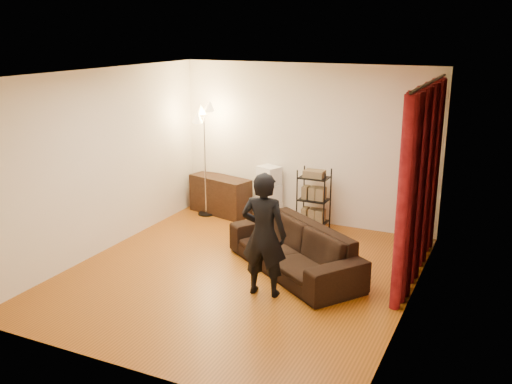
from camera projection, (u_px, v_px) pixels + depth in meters
The scene contains 14 objects.
floor at pixel (240, 274), 7.82m from camera, with size 5.00×5.00×0.00m, color #944E11.
ceiling at pixel (238, 73), 7.07m from camera, with size 5.00×5.00×0.00m, color white.
wall_back at pixel (306, 144), 9.62m from camera, with size 5.00×5.00×0.00m, color beige.
wall_front at pixel (118, 241), 5.27m from camera, with size 5.00×5.00×0.00m, color beige.
wall_left at pixel (103, 162), 8.36m from camera, with size 5.00×5.00×0.00m, color beige.
wall_right at pixel (415, 200), 6.52m from camera, with size 5.00×5.00×0.00m, color beige.
curtain_rod at pixel (430, 82), 7.20m from camera, with size 0.04×0.04×2.65m, color black.
curtain at pixel (420, 182), 7.57m from camera, with size 0.22×2.65×2.55m, color maroon, non-canonical shape.
sofa at pixel (294, 249), 7.82m from camera, with size 2.22×0.87×0.65m, color black.
person at pixel (264, 235), 7.02m from camera, with size 0.58×0.38×1.58m, color black.
media_cabinet at pixel (220, 195), 10.28m from camera, with size 1.16×0.43×0.68m, color black.
storage_boxes at pixel (269, 193), 9.94m from camera, with size 0.38×0.31×0.95m, color silver, non-canonical shape.
wire_shelf at pixel (314, 200), 9.40m from camera, with size 0.47×0.33×1.03m, color black, non-canonical shape.
floor_lamp at pixel (205, 161), 10.02m from camera, with size 0.36×0.36×1.98m, color silver, non-canonical shape.
Camera 1 is at (3.26, -6.43, 3.24)m, focal length 40.00 mm.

